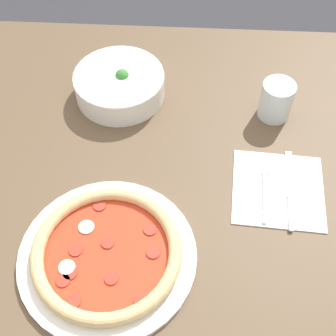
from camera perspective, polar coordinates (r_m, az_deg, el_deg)
The scene contains 8 objects.
ground_plane at distance 1.69m, azimuth -4.33°, elevation -16.39°, with size 8.00×8.00×0.00m, color #333338.
dining_table at distance 1.09m, azimuth -6.48°, elevation -3.96°, with size 1.33×1.06×0.76m.
pizza at distance 0.90m, azimuth -7.46°, elevation -10.29°, with size 0.34×0.34×0.04m.
bowl at distance 1.15m, azimuth -5.95°, elevation 10.19°, with size 0.22×0.22×0.08m.
napkin at distance 1.01m, azimuth 13.26°, elevation -2.56°, with size 0.20×0.20×0.00m.
fork at distance 1.00m, azimuth 11.71°, elevation -2.46°, with size 0.02×0.18×0.00m.
knife at distance 1.01m, azimuth 14.63°, elevation -2.90°, with size 0.03×0.20×0.01m.
glass at distance 1.12m, azimuth 13.06°, elevation 8.07°, with size 0.08×0.08×0.09m.
Camera 1 is at (0.15, -0.58, 1.58)m, focal length 50.00 mm.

